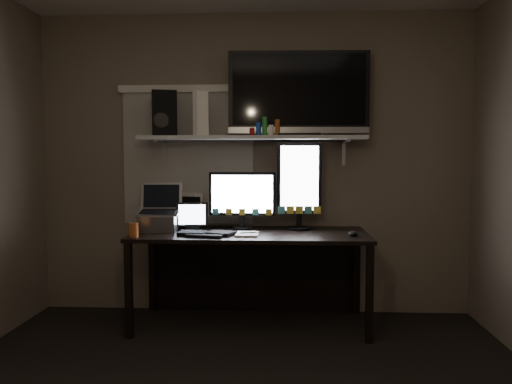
# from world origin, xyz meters

# --- Properties ---
(back_wall) EXTENTS (3.60, 0.00, 3.60)m
(back_wall) POSITION_xyz_m (0.00, 1.80, 1.25)
(back_wall) COLOR #6F5E4F
(back_wall) RESTS_ON floor
(window_blinds) EXTENTS (1.10, 0.02, 1.10)m
(window_blinds) POSITION_xyz_m (-0.55, 1.79, 1.30)
(window_blinds) COLOR beige
(window_blinds) RESTS_ON back_wall
(desk) EXTENTS (1.80, 0.75, 0.73)m
(desk) POSITION_xyz_m (0.00, 1.55, 0.55)
(desk) COLOR black
(desk) RESTS_ON floor
(wall_shelf) EXTENTS (1.80, 0.35, 0.03)m
(wall_shelf) POSITION_xyz_m (0.00, 1.62, 1.46)
(wall_shelf) COLOR beige
(wall_shelf) RESTS_ON back_wall
(monitor_landscape) EXTENTS (0.54, 0.06, 0.47)m
(monitor_landscape) POSITION_xyz_m (-0.08, 1.59, 0.97)
(monitor_landscape) COLOR black
(monitor_landscape) RESTS_ON desk
(monitor_portrait) EXTENTS (0.36, 0.08, 0.71)m
(monitor_portrait) POSITION_xyz_m (0.38, 1.60, 1.09)
(monitor_portrait) COLOR black
(monitor_portrait) RESTS_ON desk
(keyboard) EXTENTS (0.45, 0.26, 0.03)m
(keyboard) POSITION_xyz_m (-0.32, 1.28, 0.74)
(keyboard) COLOR black
(keyboard) RESTS_ON desk
(mouse) EXTENTS (0.07, 0.11, 0.04)m
(mouse) POSITION_xyz_m (0.77, 1.28, 0.75)
(mouse) COLOR black
(mouse) RESTS_ON desk
(notepad) EXTENTS (0.17, 0.23, 0.01)m
(notepad) POSITION_xyz_m (-0.02, 1.29, 0.74)
(notepad) COLOR white
(notepad) RESTS_ON desk
(tablet) EXTENTS (0.27, 0.14, 0.22)m
(tablet) POSITION_xyz_m (-0.47, 1.52, 0.84)
(tablet) COLOR black
(tablet) RESTS_ON desk
(file_sorter) EXTENTS (0.23, 0.15, 0.27)m
(file_sorter) POSITION_xyz_m (-0.54, 1.75, 0.87)
(file_sorter) COLOR black
(file_sorter) RESTS_ON desk
(laptop) EXTENTS (0.34, 0.28, 0.37)m
(laptop) POSITION_xyz_m (-0.73, 1.45, 0.91)
(laptop) COLOR #A3A3A7
(laptop) RESTS_ON desk
(cup) EXTENTS (0.09, 0.09, 0.10)m
(cup) POSITION_xyz_m (-0.84, 1.15, 0.78)
(cup) COLOR #9C491C
(cup) RESTS_ON desk
(sticky_notes) EXTENTS (0.30, 0.23, 0.00)m
(sticky_notes) POSITION_xyz_m (-0.45, 1.36, 0.73)
(sticky_notes) COLOR gold
(sticky_notes) RESTS_ON desk
(tv) EXTENTS (1.12, 0.24, 0.67)m
(tv) POSITION_xyz_m (0.37, 1.64, 1.82)
(tv) COLOR black
(tv) RESTS_ON wall_shelf
(game_console) EXTENTS (0.15, 0.30, 0.34)m
(game_console) POSITION_xyz_m (-0.41, 1.62, 1.65)
(game_console) COLOR silver
(game_console) RESTS_ON wall_shelf
(speaker) EXTENTS (0.24, 0.28, 0.36)m
(speaker) POSITION_xyz_m (-0.71, 1.62, 1.66)
(speaker) COLOR black
(speaker) RESTS_ON wall_shelf
(bottles) EXTENTS (0.25, 0.13, 0.15)m
(bottles) POSITION_xyz_m (0.10, 1.56, 1.56)
(bottles) COLOR #A50F0C
(bottles) RESTS_ON wall_shelf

